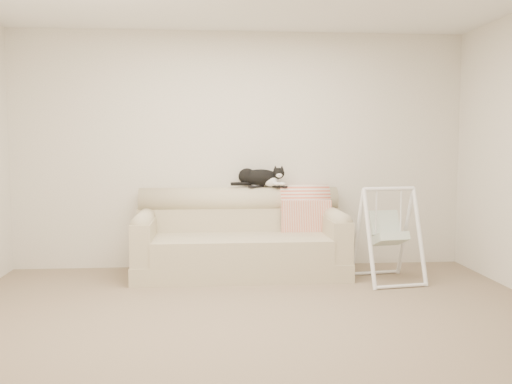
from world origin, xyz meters
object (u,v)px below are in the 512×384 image
tuxedo_cat (260,177)px  baby_swing (388,234)px  remote_a (256,186)px  sofa (240,241)px  remote_b (280,187)px

tuxedo_cat → baby_swing: 1.51m
remote_a → sofa: bearing=-128.6°
remote_b → tuxedo_cat: size_ratio=0.27×
remote_a → remote_b: 0.26m
remote_b → baby_swing: baby_swing is taller
sofa → baby_swing: baby_swing is taller
baby_swing → sofa: bearing=162.5°
remote_b → baby_swing: (1.01, -0.66, -0.43)m
sofa → baby_swing: (1.45, -0.46, 0.12)m
remote_a → remote_b: bearing=-7.6°
tuxedo_cat → baby_swing: size_ratio=0.63×
remote_b → remote_a: bearing=172.4°
sofa → remote_b: remote_b is taller
remote_b → baby_swing: bearing=-33.2°
remote_b → baby_swing: 1.28m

